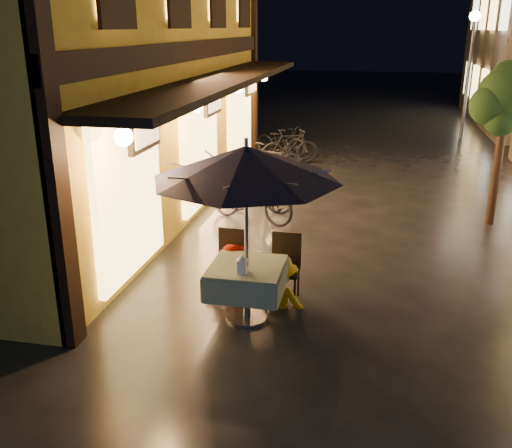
% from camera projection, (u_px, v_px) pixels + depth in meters
% --- Properties ---
extents(ground, '(90.00, 90.00, 0.00)m').
position_uv_depth(ground, '(359.00, 318.00, 7.72)').
color(ground, black).
rests_on(ground, ground).
extents(west_building, '(5.90, 11.40, 7.40)m').
position_uv_depth(west_building, '(86.00, 28.00, 11.31)').
color(west_building, gold).
rests_on(west_building, ground).
extents(street_tree, '(1.43, 1.20, 3.15)m').
position_uv_depth(street_tree, '(507.00, 101.00, 10.63)').
color(street_tree, black).
rests_on(street_tree, ground).
extents(streetlamp_far, '(0.36, 0.36, 4.23)m').
position_uv_depth(streetlamp_far, '(471.00, 52.00, 19.12)').
color(streetlamp_far, '#59595E').
rests_on(streetlamp_far, ground).
extents(cafe_table, '(0.99, 0.99, 0.78)m').
position_uv_depth(cafe_table, '(247.00, 279.00, 7.52)').
color(cafe_table, '#59595E').
rests_on(cafe_table, ground).
extents(patio_umbrella, '(2.42, 2.42, 2.46)m').
position_uv_depth(patio_umbrella, '(246.00, 163.00, 7.01)').
color(patio_umbrella, '#59595E').
rests_on(patio_umbrella, ground).
extents(cafe_chair_left, '(0.42, 0.42, 0.97)m').
position_uv_depth(cafe_chair_left, '(231.00, 259.00, 8.30)').
color(cafe_chair_left, black).
rests_on(cafe_chair_left, ground).
extents(cafe_chair_right, '(0.42, 0.42, 0.97)m').
position_uv_depth(cafe_chair_right, '(285.00, 263.00, 8.14)').
color(cafe_chair_right, black).
rests_on(cafe_chair_right, ground).
extents(table_lantern, '(0.16, 0.16, 0.25)m').
position_uv_depth(table_lantern, '(242.00, 263.00, 7.18)').
color(table_lantern, white).
rests_on(table_lantern, cafe_table).
extents(person_orange, '(0.89, 0.76, 1.62)m').
position_uv_depth(person_orange, '(230.00, 246.00, 8.06)').
color(person_orange, red).
rests_on(person_orange, ground).
extents(person_yellow, '(0.95, 0.60, 1.40)m').
position_uv_depth(person_yellow, '(280.00, 258.00, 7.89)').
color(person_yellow, '#D29400').
rests_on(person_yellow, ground).
extents(bicycle_0, '(2.03, 1.29, 1.01)m').
position_uv_depth(bicycle_0, '(251.00, 197.00, 11.42)').
color(bicycle_0, black).
rests_on(bicycle_0, ground).
extents(bicycle_1, '(1.53, 0.52, 0.90)m').
position_uv_depth(bicycle_1, '(258.00, 192.00, 11.94)').
color(bicycle_1, black).
rests_on(bicycle_1, ground).
extents(bicycle_2, '(1.92, 0.70, 1.00)m').
position_uv_depth(bicycle_2, '(262.00, 169.00, 13.70)').
color(bicycle_2, black).
rests_on(bicycle_2, ground).
extents(bicycle_3, '(1.83, 1.10, 1.07)m').
position_uv_depth(bicycle_3, '(269.00, 165.00, 13.90)').
color(bicycle_3, black).
rests_on(bicycle_3, ground).
extents(bicycle_4, '(1.70, 0.96, 0.84)m').
position_uv_depth(bicycle_4, '(271.00, 158.00, 15.20)').
color(bicycle_4, black).
rests_on(bicycle_4, ground).
extents(bicycle_5, '(1.71, 1.13, 1.00)m').
position_uv_depth(bicycle_5, '(290.00, 147.00, 16.18)').
color(bicycle_5, black).
rests_on(bicycle_5, ground).
extents(bicycle_6, '(1.80, 1.13, 0.89)m').
position_uv_depth(bicycle_6, '(281.00, 140.00, 17.35)').
color(bicycle_6, black).
rests_on(bicycle_6, ground).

